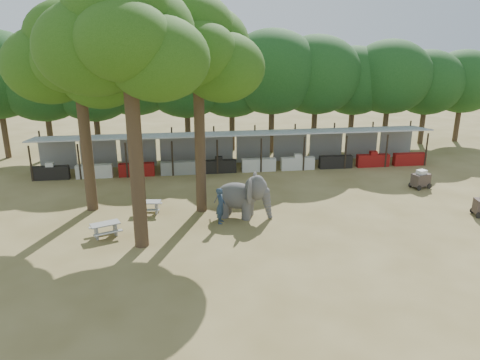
{
  "coord_description": "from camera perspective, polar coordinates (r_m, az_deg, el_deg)",
  "views": [
    {
      "loc": [
        -4.15,
        -18.12,
        9.63
      ],
      "look_at": [
        -1.0,
        5.0,
        2.0
      ],
      "focal_mm": 35.0,
      "sensor_mm": 36.0,
      "label": 1
    }
  ],
  "objects": [
    {
      "name": "ground",
      "position": [
        20.93,
        4.63,
        -9.34
      ],
      "size": [
        100.0,
        100.0,
        0.0
      ],
      "primitive_type": "plane",
      "color": "brown",
      "rests_on": "ground"
    },
    {
      "name": "backdrop_trees",
      "position": [
        37.57,
        -1.4,
        11.81
      ],
      "size": [
        46.46,
        5.95,
        8.33
      ],
      "color": "#332316",
      "rests_on": "ground"
    },
    {
      "name": "yard_tree_back",
      "position": [
        24.35,
        -5.57,
        15.47
      ],
      "size": [
        7.1,
        6.9,
        11.36
      ],
      "color": "#332316",
      "rests_on": "ground"
    },
    {
      "name": "yard_tree_center",
      "position": [
        20.4,
        -13.92,
        16.43
      ],
      "size": [
        7.1,
        6.9,
        12.04
      ],
      "color": "#332316",
      "rests_on": "ground"
    },
    {
      "name": "cart_back",
      "position": [
        31.4,
        21.17,
        0.1
      ],
      "size": [
        1.39,
        1.12,
        1.17
      ],
      "rotation": [
        0.0,
        0.0,
        0.32
      ],
      "color": "#372C27",
      "rests_on": "ground"
    },
    {
      "name": "vendor_stalls",
      "position": [
        33.31,
        -0.35,
        3.42
      ],
      "size": [
        28.0,
        2.99,
        2.8
      ],
      "color": "#9A9BA1",
      "rests_on": "ground"
    },
    {
      "name": "picnic_table_far",
      "position": [
        25.85,
        -11.13,
        -3.06
      ],
      "size": [
        1.5,
        1.38,
        0.68
      ],
      "rotation": [
        0.0,
        0.0,
        -0.12
      ],
      "color": "gray",
      "rests_on": "ground"
    },
    {
      "name": "yard_tree_left",
      "position": [
        25.83,
        -19.47,
        13.95
      ],
      "size": [
        7.1,
        6.9,
        11.02
      ],
      "color": "#332316",
      "rests_on": "ground"
    },
    {
      "name": "elephant",
      "position": [
        24.69,
        0.42,
        -1.92
      ],
      "size": [
        3.16,
        2.41,
        2.35
      ],
      "rotation": [
        0.0,
        0.0,
        -0.36
      ],
      "color": "#454242",
      "rests_on": "ground"
    },
    {
      "name": "picnic_table_near",
      "position": [
        23.53,
        -16.08,
        -5.62
      ],
      "size": [
        1.71,
        1.63,
        0.68
      ],
      "rotation": [
        0.0,
        0.0,
        0.38
      ],
      "color": "gray",
      "rests_on": "ground"
    },
    {
      "name": "handler",
      "position": [
        23.98,
        -2.39,
        -3.14
      ],
      "size": [
        0.62,
        0.78,
        1.89
      ],
      "primitive_type": "imported",
      "rotation": [
        0.0,
        0.0,
        1.3
      ],
      "color": "#26384C",
      "rests_on": "ground"
    }
  ]
}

